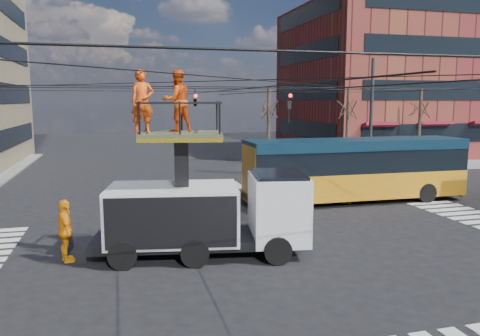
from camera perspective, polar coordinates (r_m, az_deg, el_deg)
name	(u,v)px	position (r m, az deg, el deg)	size (l,w,h in m)	color
ground	(255,231)	(18.72, 1.84, -7.68)	(120.00, 120.00, 0.00)	black
sidewalk_ne	(405,155)	(46.62, 19.46, 1.52)	(18.00, 18.00, 0.12)	slate
crosswalks	(255,231)	(18.72, 1.84, -7.65)	(22.40, 22.40, 0.02)	silver
building_ne	(399,81)	(49.40, 18.83, 9.97)	(20.06, 16.06, 14.00)	maroon
overhead_network	(251,122)	(18.39, 1.32, 5.60)	(24.24, 24.24, 8.00)	#2D2D30
tree_a	(269,108)	(32.39, 3.53, 7.33)	(2.00, 2.00, 6.00)	#382B21
tree_b	(348,108)	(34.75, 13.04, 7.19)	(2.00, 2.00, 6.00)	#382B21
tree_c	(420,107)	(37.91, 21.14, 6.92)	(2.00, 2.00, 6.00)	#382B21
utility_truck	(206,195)	(15.50, -4.17, -3.32)	(7.28, 3.56, 6.12)	black
city_bus	(355,168)	(24.47, 13.86, -0.01)	(11.35, 2.73, 3.20)	#C47412
traffic_cone	(113,240)	(16.78, -15.21, -8.49)	(0.36, 0.36, 0.77)	orange
worker_ground	(65,231)	(16.00, -20.52, -7.20)	(1.19, 0.50, 2.04)	#FF9B10
flagger	(348,184)	(23.92, 12.99, -1.89)	(1.31, 0.75, 2.03)	#CE640D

